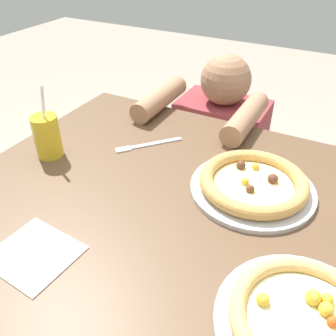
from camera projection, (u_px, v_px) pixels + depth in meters
dining_table at (177, 244)px, 0.89m from camera, size 1.11×0.94×0.75m
pizza_near at (306, 321)px, 0.58m from camera, size 0.29×0.29×0.04m
pizza_far at (253, 184)px, 0.87m from camera, size 0.30×0.30×0.05m
drink_cup_colored at (47, 136)px, 0.99m from camera, size 0.07×0.07×0.21m
paper_napkin at (34, 254)px, 0.72m from camera, size 0.17×0.16×0.00m
fork at (146, 145)px, 1.06m from camera, size 0.15×0.16×0.00m
diner_seated at (217, 165)px, 1.56m from camera, size 0.38×0.51×0.90m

